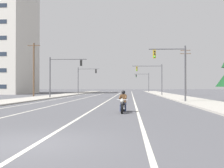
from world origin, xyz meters
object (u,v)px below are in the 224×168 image
at_px(motorcycle_with_rider, 123,104).
at_px(traffic_signal_mid_right, 153,75).
at_px(utility_pole_right_far, 186,70).
at_px(traffic_signal_near_right, 175,65).
at_px(traffic_signal_mid_left, 84,77).
at_px(traffic_signal_near_left, 61,71).
at_px(traffic_signal_far_right, 144,80).
at_px(utility_pole_left_near, 34,69).

relative_size(motorcycle_with_rider, traffic_signal_mid_right, 0.35).
bearing_deg(motorcycle_with_rider, utility_pole_right_far, 71.99).
relative_size(traffic_signal_near_right, traffic_signal_mid_left, 1.00).
distance_m(motorcycle_with_rider, utility_pole_right_far, 36.93).
bearing_deg(utility_pole_right_far, traffic_signal_near_right, -104.43).
bearing_deg(traffic_signal_near_left, utility_pole_right_far, 32.56).
height_order(traffic_signal_mid_left, traffic_signal_far_right, same).
relative_size(motorcycle_with_rider, traffic_signal_mid_left, 0.35).
xyz_separation_m(traffic_signal_near_right, traffic_signal_near_left, (-15.28, 9.67, 0.10)).
xyz_separation_m(traffic_signal_far_right, utility_pole_left_near, (-20.60, -41.61, 0.62)).
relative_size(traffic_signal_mid_right, traffic_signal_mid_left, 1.00).
bearing_deg(traffic_signal_mid_left, traffic_signal_far_right, 58.49).
bearing_deg(utility_pole_left_near, motorcycle_with_rider, -58.32).
relative_size(traffic_signal_far_right, utility_pole_right_far, 0.67).
height_order(traffic_signal_near_right, traffic_signal_mid_right, same).
bearing_deg(utility_pole_right_far, utility_pole_left_near, -160.22).
bearing_deg(utility_pole_left_near, traffic_signal_near_right, -33.00).
bearing_deg(traffic_signal_near_left, traffic_signal_mid_left, 90.38).
height_order(motorcycle_with_rider, traffic_signal_near_right, traffic_signal_near_right).
height_order(traffic_signal_mid_right, utility_pole_right_far, utility_pole_right_far).
bearing_deg(traffic_signal_far_right, traffic_signal_near_left, -108.21).
bearing_deg(utility_pole_left_near, traffic_signal_far_right, 63.66).
relative_size(traffic_signal_mid_right, traffic_signal_far_right, 1.00).
height_order(traffic_signal_far_right, utility_pole_left_near, utility_pole_left_near).
xyz_separation_m(traffic_signal_near_left, traffic_signal_mid_right, (14.92, 13.51, 0.02)).
height_order(traffic_signal_near_left, traffic_signal_mid_right, same).
bearing_deg(utility_pole_right_far, traffic_signal_near_left, -147.44).
bearing_deg(traffic_signal_near_left, motorcycle_with_rider, -65.01).
xyz_separation_m(motorcycle_with_rider, utility_pole_right_far, (11.34, 34.87, 4.41)).
bearing_deg(traffic_signal_near_left, traffic_signal_mid_right, 42.15).
distance_m(traffic_signal_mid_right, traffic_signal_far_right, 32.01).
bearing_deg(traffic_signal_mid_right, motorcycle_with_rider, -98.17).
bearing_deg(traffic_signal_mid_left, utility_pole_right_far, -18.83).
xyz_separation_m(traffic_signal_near_right, traffic_signal_mid_right, (-0.36, 23.18, 0.12)).
relative_size(traffic_signal_near_right, utility_pole_left_near, 0.69).
bearing_deg(utility_pole_left_near, traffic_signal_mid_right, 25.04).
height_order(traffic_signal_mid_right, traffic_signal_far_right, same).
bearing_deg(motorcycle_with_rider, traffic_signal_far_right, 85.68).
xyz_separation_m(traffic_signal_mid_right, utility_pole_right_far, (6.34, 0.07, 0.84)).
distance_m(traffic_signal_near_left, utility_pole_left_near, 6.87).
bearing_deg(utility_pole_left_near, utility_pole_right_far, 19.78).
relative_size(traffic_signal_near_left, traffic_signal_far_right, 1.00).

